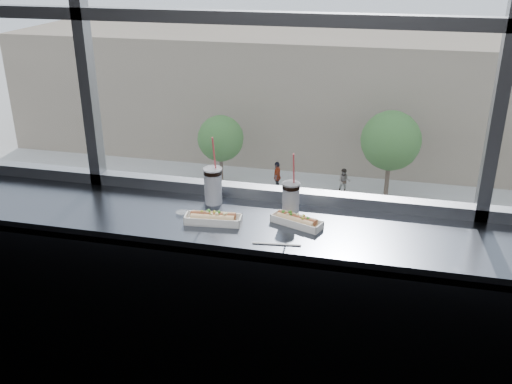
% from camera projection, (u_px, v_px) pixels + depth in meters
% --- Properties ---
extents(wall_back_lower, '(6.00, 0.00, 6.00)m').
position_uv_depth(wall_back_lower, '(275.00, 289.00, 3.17)').
color(wall_back_lower, black).
rests_on(wall_back_lower, ground).
extents(counter, '(6.00, 0.55, 0.06)m').
position_uv_depth(counter, '(264.00, 227.00, 2.72)').
color(counter, '#505661').
rests_on(counter, ground).
extents(counter_fascia, '(6.00, 0.04, 1.04)m').
position_uv_depth(counter_fascia, '(252.00, 349.00, 2.70)').
color(counter_fascia, '#505661').
rests_on(counter_fascia, ground).
extents(hotdog_tray_left, '(0.27, 0.11, 0.07)m').
position_uv_depth(hotdog_tray_left, '(213.00, 218.00, 2.68)').
color(hotdog_tray_left, white).
rests_on(hotdog_tray_left, counter).
extents(hotdog_tray_right, '(0.26, 0.16, 0.06)m').
position_uv_depth(hotdog_tray_right, '(297.00, 220.00, 2.66)').
color(hotdog_tray_right, white).
rests_on(hotdog_tray_right, counter).
extents(soda_cup_left, '(0.10, 0.10, 0.36)m').
position_uv_depth(soda_cup_left, '(213.00, 184.00, 2.86)').
color(soda_cup_left, white).
rests_on(soda_cup_left, counter).
extents(soda_cup_right, '(0.09, 0.09, 0.33)m').
position_uv_depth(soda_cup_right, '(291.00, 198.00, 2.73)').
color(soda_cup_right, white).
rests_on(soda_cup_right, counter).
extents(loose_straw, '(0.21, 0.03, 0.01)m').
position_uv_depth(loose_straw, '(277.00, 244.00, 2.49)').
color(loose_straw, white).
rests_on(loose_straw, counter).
extents(wrapper, '(0.09, 0.06, 0.02)m').
position_uv_depth(wrapper, '(183.00, 212.00, 2.77)').
color(wrapper, silver).
rests_on(wrapper, counter).
extents(plaza_ground, '(120.00, 120.00, 0.00)m').
position_uv_depth(plaza_ground, '(380.00, 123.00, 46.60)').
color(plaza_ground, '#B4B3B0').
rests_on(plaza_ground, ground).
extents(street_asphalt, '(80.00, 10.00, 0.06)m').
position_uv_depth(street_asphalt, '(361.00, 267.00, 25.60)').
color(street_asphalt, black).
rests_on(street_asphalt, plaza_ground).
extents(far_sidewalk, '(80.00, 6.00, 0.04)m').
position_uv_depth(far_sidewalk, '(370.00, 198.00, 32.75)').
color(far_sidewalk, '#B4B3B0').
rests_on(far_sidewalk, plaza_ground).
extents(far_building, '(50.00, 14.00, 8.00)m').
position_uv_depth(far_building, '(382.00, 90.00, 40.10)').
color(far_building, gray).
rests_on(far_building, plaza_ground).
extents(car_near_a, '(2.66, 5.74, 1.87)m').
position_uv_depth(car_near_a, '(63.00, 260.00, 24.28)').
color(car_near_a, gray).
rests_on(car_near_a, street_asphalt).
extents(car_far_a, '(3.16, 6.25, 2.00)m').
position_uv_depth(car_far_a, '(197.00, 193.00, 30.69)').
color(car_far_a, '#2A2929').
rests_on(car_far_a, street_asphalt).
extents(car_near_d, '(3.05, 6.41, 2.08)m').
position_uv_depth(car_near_d, '(499.00, 315.00, 20.52)').
color(car_near_d, white).
rests_on(car_near_d, street_asphalt).
extents(car_far_b, '(2.91, 6.17, 2.00)m').
position_uv_depth(car_far_b, '(420.00, 215.00, 28.22)').
color(car_far_b, maroon).
rests_on(car_far_b, street_asphalt).
extents(car_near_b, '(2.83, 6.07, 1.98)m').
position_uv_depth(car_near_b, '(184.00, 275.00, 23.09)').
color(car_near_b, black).
rests_on(car_near_b, street_asphalt).
extents(pedestrian_b, '(0.81, 0.61, 1.83)m').
position_uv_depth(pedestrian_b, '(344.00, 179.00, 32.88)').
color(pedestrian_b, '#66605B').
rests_on(pedestrian_b, far_sidewalk).
extents(pedestrian_a, '(0.74, 0.98, 2.21)m').
position_uv_depth(pedestrian_a, '(277.00, 174.00, 33.11)').
color(pedestrian_a, '#66605B').
rests_on(pedestrian_a, far_sidewalk).
extents(tree_left, '(2.74, 2.74, 4.28)m').
position_uv_depth(tree_left, '(221.00, 139.00, 33.50)').
color(tree_left, '#47382B').
rests_on(tree_left, far_sidewalk).
extents(tree_center, '(3.31, 3.31, 5.17)m').
position_uv_depth(tree_center, '(391.00, 141.00, 31.19)').
color(tree_center, '#47382B').
rests_on(tree_center, far_sidewalk).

